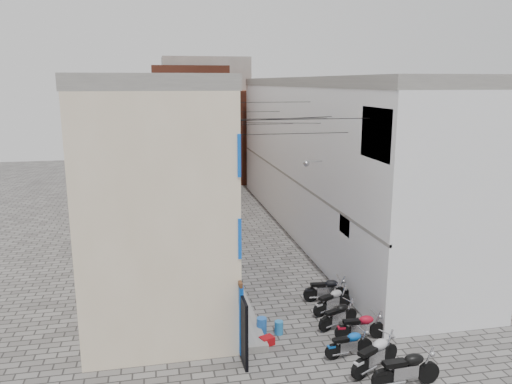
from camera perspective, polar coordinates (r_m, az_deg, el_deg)
ground at (r=17.72m, az=6.75°, el=-17.22°), size 90.00×90.00×0.00m
plinth at (r=29.04m, az=-5.21°, el=-4.85°), size 0.90×26.00×0.25m
building_left at (r=27.84m, az=-11.39°, el=3.45°), size 5.10×27.00×9.00m
building_right at (r=29.63m, az=8.33°, el=4.11°), size 5.94×26.00×9.00m
building_far_brick_left at (r=42.84m, az=-7.56°, el=7.35°), size 6.00×6.00×10.00m
building_far_brick_right at (r=45.53m, az=-1.38°, el=6.49°), size 5.00×6.00×8.00m
building_far_concrete at (r=48.93m, az=-5.73°, el=8.61°), size 8.00×5.00×11.00m
far_shopfront at (r=40.79m, az=-4.31°, el=1.78°), size 2.00×0.30×2.40m
overhead_wires at (r=22.83m, az=1.16°, el=8.39°), size 5.80×13.02×1.32m
motorcycle_a at (r=16.00m, az=16.81°, el=-18.63°), size 2.20×0.79×1.25m
motorcycle_b at (r=16.52m, az=13.49°, el=-17.47°), size 2.14×1.52×1.20m
motorcycle_c at (r=17.16m, az=10.60°, el=-16.55°), size 1.74×0.74×0.98m
motorcycle_d at (r=18.19m, az=11.87°, el=-14.68°), size 1.86×0.65×1.06m
motorcycle_e at (r=18.87m, az=9.39°, el=-13.58°), size 1.86×1.19×1.03m
motorcycle_f at (r=19.92m, az=8.71°, el=-12.04°), size 1.92×1.27×1.07m
motorcycle_g at (r=20.83m, az=8.05°, el=-10.84°), size 1.96×0.80×1.10m
person_a at (r=19.81m, az=-2.97°, el=-10.49°), size 0.54×0.66×1.56m
person_b at (r=22.50m, az=-2.81°, el=-7.66°), size 0.76×0.87×1.53m
water_jug_near at (r=18.32m, az=2.63°, el=-15.22°), size 0.35×0.35×0.48m
water_jug_far at (r=18.36m, az=0.65°, el=-15.00°), size 0.42×0.42×0.57m
red_crate at (r=17.70m, az=1.26°, el=-16.64°), size 0.55×0.48×0.29m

